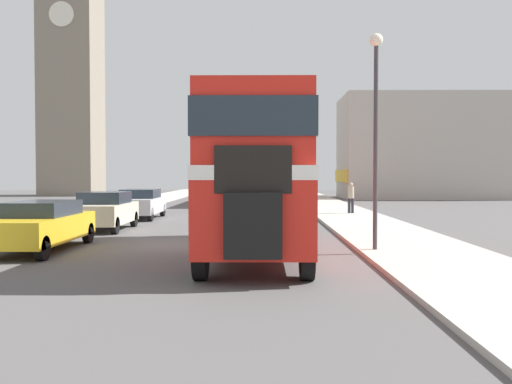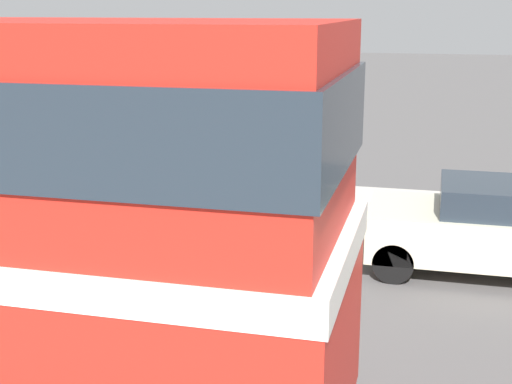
{
  "view_description": "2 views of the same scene",
  "coord_description": "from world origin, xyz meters",
  "px_view_note": "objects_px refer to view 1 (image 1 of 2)",
  "views": [
    {
      "loc": [
        2.37,
        -17.49,
        2.17
      ],
      "look_at": [
        2.19,
        -1.91,
        1.69
      ],
      "focal_mm": 40.0,
      "sensor_mm": 36.0,
      "label": 1
    },
    {
      "loc": [
        7.62,
        3.47,
        4.17
      ],
      "look_at": [
        0.0,
        1.54,
        2.11
      ],
      "focal_mm": 50.0,
      "sensor_mm": 36.0,
      "label": 2
    }
  ],
  "objects_px": {
    "bus_distant": "(261,168)",
    "church_tower": "(71,24)",
    "double_decker_bus": "(256,165)",
    "car_parked_mid": "(104,210)",
    "street_lamp": "(376,108)",
    "car_parked_near": "(40,225)",
    "car_parked_far": "(140,203)",
    "pedestrian_walking": "(351,196)"
  },
  "relations": [
    {
      "from": "church_tower",
      "to": "pedestrian_walking",
      "type": "bearing_deg",
      "value": -49.25
    },
    {
      "from": "church_tower",
      "to": "double_decker_bus",
      "type": "bearing_deg",
      "value": -65.59
    },
    {
      "from": "double_decker_bus",
      "to": "church_tower",
      "type": "distance_m",
      "value": 49.15
    },
    {
      "from": "car_parked_far",
      "to": "church_tower",
      "type": "bearing_deg",
      "value": 113.96
    },
    {
      "from": "car_parked_near",
      "to": "pedestrian_walking",
      "type": "distance_m",
      "value": 17.84
    },
    {
      "from": "car_parked_mid",
      "to": "pedestrian_walking",
      "type": "relative_size",
      "value": 2.43
    },
    {
      "from": "church_tower",
      "to": "car_parked_near",
      "type": "bearing_deg",
      "value": -72.59
    },
    {
      "from": "car_parked_mid",
      "to": "pedestrian_walking",
      "type": "bearing_deg",
      "value": 36.83
    },
    {
      "from": "pedestrian_walking",
      "to": "car_parked_far",
      "type": "bearing_deg",
      "value": -167.5
    },
    {
      "from": "pedestrian_walking",
      "to": "church_tower",
      "type": "relative_size",
      "value": 0.05
    },
    {
      "from": "double_decker_bus",
      "to": "church_tower",
      "type": "height_order",
      "value": "church_tower"
    },
    {
      "from": "car_parked_far",
      "to": "street_lamp",
      "type": "bearing_deg",
      "value": -53.36
    },
    {
      "from": "car_parked_near",
      "to": "street_lamp",
      "type": "height_order",
      "value": "street_lamp"
    },
    {
      "from": "double_decker_bus",
      "to": "street_lamp",
      "type": "xyz_separation_m",
      "value": [
        3.25,
        -0.01,
        1.54
      ]
    },
    {
      "from": "double_decker_bus",
      "to": "bus_distant",
      "type": "xyz_separation_m",
      "value": [
        0.09,
        26.07,
        0.22
      ]
    },
    {
      "from": "car_parked_near",
      "to": "car_parked_mid",
      "type": "distance_m",
      "value": 5.96
    },
    {
      "from": "street_lamp",
      "to": "bus_distant",
      "type": "bearing_deg",
      "value": 96.92
    },
    {
      "from": "street_lamp",
      "to": "car_parked_mid",
      "type": "bearing_deg",
      "value": 145.0
    },
    {
      "from": "car_parked_near",
      "to": "car_parked_mid",
      "type": "bearing_deg",
      "value": 88.42
    },
    {
      "from": "car_parked_near",
      "to": "pedestrian_walking",
      "type": "relative_size",
      "value": 2.87
    },
    {
      "from": "car_parked_mid",
      "to": "street_lamp",
      "type": "relative_size",
      "value": 0.67
    },
    {
      "from": "car_parked_far",
      "to": "car_parked_mid",
      "type": "bearing_deg",
      "value": -91.55
    },
    {
      "from": "car_parked_near",
      "to": "car_parked_far",
      "type": "distance_m",
      "value": 11.7
    },
    {
      "from": "car_parked_near",
      "to": "church_tower",
      "type": "distance_m",
      "value": 47.2
    },
    {
      "from": "pedestrian_walking",
      "to": "street_lamp",
      "type": "relative_size",
      "value": 0.28
    },
    {
      "from": "street_lamp",
      "to": "church_tower",
      "type": "height_order",
      "value": "church_tower"
    },
    {
      "from": "bus_distant",
      "to": "car_parked_near",
      "type": "distance_m",
      "value": 26.38
    },
    {
      "from": "car_parked_mid",
      "to": "car_parked_far",
      "type": "xyz_separation_m",
      "value": [
        0.16,
        5.74,
        -0.02
      ]
    },
    {
      "from": "double_decker_bus",
      "to": "car_parked_far",
      "type": "distance_m",
      "value": 13.61
    },
    {
      "from": "double_decker_bus",
      "to": "pedestrian_walking",
      "type": "distance_m",
      "value": 15.4
    },
    {
      "from": "double_decker_bus",
      "to": "car_parked_near",
      "type": "xyz_separation_m",
      "value": [
        -6.14,
        0.5,
        -1.68
      ]
    },
    {
      "from": "bus_distant",
      "to": "church_tower",
      "type": "xyz_separation_m",
      "value": [
        -19.43,
        16.56,
        14.77
      ]
    },
    {
      "from": "car_parked_mid",
      "to": "street_lamp",
      "type": "distance_m",
      "value": 11.71
    },
    {
      "from": "bus_distant",
      "to": "church_tower",
      "type": "relative_size",
      "value": 0.32
    },
    {
      "from": "double_decker_bus",
      "to": "pedestrian_walking",
      "type": "height_order",
      "value": "double_decker_bus"
    },
    {
      "from": "car_parked_far",
      "to": "street_lamp",
      "type": "distance_m",
      "value": 15.54
    },
    {
      "from": "car_parked_near",
      "to": "car_parked_mid",
      "type": "height_order",
      "value": "car_parked_mid"
    },
    {
      "from": "bus_distant",
      "to": "car_parked_mid",
      "type": "xyz_separation_m",
      "value": [
        -6.06,
        -19.61,
        -1.87
      ]
    },
    {
      "from": "car_parked_near",
      "to": "church_tower",
      "type": "xyz_separation_m",
      "value": [
        -13.21,
        42.13,
        16.67
      ]
    },
    {
      "from": "car_parked_near",
      "to": "car_parked_far",
      "type": "bearing_deg",
      "value": 88.44
    },
    {
      "from": "bus_distant",
      "to": "pedestrian_walking",
      "type": "xyz_separation_m",
      "value": [
        4.76,
        -11.51,
        -1.6
      ]
    },
    {
      "from": "car_parked_mid",
      "to": "car_parked_far",
      "type": "distance_m",
      "value": 5.74
    }
  ]
}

